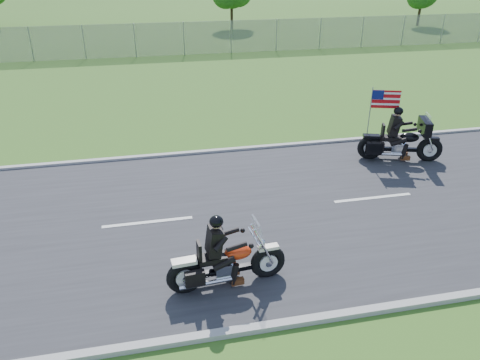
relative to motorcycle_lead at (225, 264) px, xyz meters
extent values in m
plane|color=#2B4E18|center=(0.54, 2.69, -0.52)|extent=(420.00, 420.00, 0.00)
cube|color=#28282B|center=(0.54, 2.69, -0.50)|extent=(120.00, 8.00, 0.04)
cube|color=#9E9B93|center=(0.54, 6.74, -0.47)|extent=(120.00, 0.18, 0.12)
cube|color=#9E9B93|center=(0.54, -1.36, -0.47)|extent=(120.00, 0.18, 0.12)
cube|color=gray|center=(-4.46, 22.69, 0.48)|extent=(60.00, 0.03, 2.00)
cylinder|color=#382316|center=(6.54, 32.69, 0.74)|extent=(0.22, 0.22, 2.52)
cylinder|color=#382316|center=(22.54, 30.69, 0.60)|extent=(0.22, 0.22, 2.24)
torus|color=black|center=(0.89, 0.07, -0.14)|extent=(0.75, 0.24, 0.74)
torus|color=black|center=(-0.81, -0.07, -0.14)|extent=(0.75, 0.24, 0.74)
ellipsoid|color=red|center=(0.26, 0.02, 0.22)|extent=(0.59, 0.37, 0.28)
cube|color=black|center=(-0.26, -0.02, 0.18)|extent=(0.57, 0.34, 0.12)
cube|color=black|center=(-0.21, -0.02, 0.57)|extent=(0.27, 0.42, 0.55)
sphere|color=black|center=(-0.16, -0.01, 1.00)|extent=(0.29, 0.29, 0.27)
cube|color=silver|center=(0.66, 0.05, 0.70)|extent=(0.08, 0.46, 0.40)
torus|color=black|center=(7.38, 4.64, -0.11)|extent=(0.82, 0.42, 0.80)
torus|color=black|center=(5.63, 5.18, -0.11)|extent=(0.82, 0.42, 0.80)
ellipsoid|color=black|center=(6.73, 4.84, 0.27)|extent=(0.68, 0.51, 0.30)
cube|color=black|center=(6.19, 5.00, 0.23)|extent=(0.66, 0.49, 0.13)
cube|color=black|center=(6.25, 4.99, 0.65)|extent=(0.38, 0.49, 0.59)
sphere|color=black|center=(6.30, 4.97, 1.12)|extent=(0.36, 0.36, 0.29)
cube|color=black|center=(7.12, 4.72, 0.65)|extent=(0.48, 0.90, 0.43)
cube|color=#B70C11|center=(6.00, 5.29, 1.41)|extent=(0.83, 0.28, 0.56)
camera|label=1|loc=(-1.28, -7.40, 5.60)|focal=35.00mm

